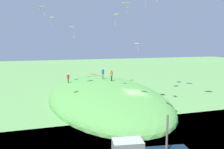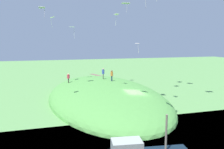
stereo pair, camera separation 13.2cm
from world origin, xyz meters
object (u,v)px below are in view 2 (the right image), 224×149
object	(u,v)px
person_walking_path	(103,72)
kite_8	(137,44)
kite_9	(116,15)
kite_14	(52,18)
kite_6	(42,8)
person_watching_kites	(112,74)
person_with_child	(68,77)
kite_0	(72,28)
kite_4	(126,4)

from	to	relation	value
person_walking_path	kite_8	bearing A→B (deg)	69.31
kite_9	kite_14	bearing A→B (deg)	116.90
kite_6	kite_9	world-z (taller)	kite_9
person_watching_kites	kite_8	distance (m)	6.11
person_with_child	person_walking_path	xyz separation A→B (m)	(-1.15, -5.59, 0.73)
kite_6	kite_8	bearing A→B (deg)	-64.50
kite_0	kite_14	xyz separation A→B (m)	(-2.17, 3.20, 1.30)
person_walking_path	kite_4	distance (m)	15.19
person_walking_path	kite_14	bearing A→B (deg)	-77.71
person_with_child	kite_0	world-z (taller)	kite_0
kite_0	kite_8	size ratio (longest dim) A/B	1.25
person_with_child	kite_14	world-z (taller)	kite_14
person_watching_kites	person_with_child	bearing A→B (deg)	-68.93
person_walking_path	person_with_child	bearing A→B (deg)	-89.18
person_watching_kites	person_with_child	size ratio (longest dim) A/B	1.08
kite_8	kite_9	distance (m)	10.63
person_with_child	kite_6	size ratio (longest dim) A/B	1.40
kite_0	kite_6	xyz separation A→B (m)	(-11.85, 4.45, 1.34)
person_with_child	kite_4	xyz separation A→B (m)	(-13.34, -5.15, 9.78)
person_with_child	kite_8	bearing A→B (deg)	-119.79
kite_4	kite_0	bearing A→B (deg)	16.19
person_with_child	kite_14	distance (m)	9.61
person_walking_path	kite_0	bearing A→B (deg)	-103.01
person_with_child	kite_8	world-z (taller)	kite_8
kite_6	kite_8	world-z (taller)	kite_6
person_with_child	kite_0	distance (m)	8.11
person_watching_kites	kite_9	world-z (taller)	kite_9
person_watching_kites	kite_9	distance (m)	13.42
person_walking_path	kite_0	xyz separation A→B (m)	(2.20, 4.61, 7.26)
kite_6	kite_8	distance (m)	15.78
kite_9	kite_4	bearing A→B (deg)	165.98
kite_6	kite_9	size ratio (longest dim) A/B	0.51
kite_0	kite_6	size ratio (longest dim) A/B	1.66
person_watching_kites	kite_6	world-z (taller)	kite_6
person_walking_path	kite_9	world-z (taller)	kite_9
kite_4	person_with_child	bearing A→B (deg)	21.12
kite_0	kite_4	distance (m)	15.09
kite_8	kite_0	bearing A→B (deg)	60.50
kite_14	kite_8	bearing A→B (deg)	-103.91
kite_9	kite_14	xyz separation A→B (m)	(-6.06, 11.94, -1.40)
kite_4	kite_8	size ratio (longest dim) A/B	0.72
kite_4	kite_9	size ratio (longest dim) A/B	0.48
person_with_child	kite_8	size ratio (longest dim) A/B	1.05
person_watching_kites	kite_4	bearing A→B (deg)	41.66
kite_0	kite_14	distance (m)	4.08
person_walking_path	person_watching_kites	bearing A→B (deg)	32.86
person_watching_kites	kite_14	world-z (taller)	kite_14
kite_8	kite_6	bearing A→B (deg)	115.50
kite_8	kite_9	size ratio (longest dim) A/B	0.67
kite_6	person_watching_kites	bearing A→B (deg)	-53.16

